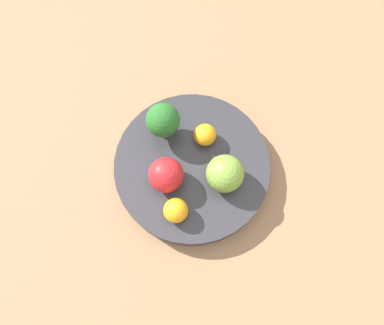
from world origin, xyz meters
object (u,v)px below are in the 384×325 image
(bowl, at_px, (192,168))
(apple_green, at_px, (226,172))
(orange_back, at_px, (207,136))
(apple_red, at_px, (166,175))
(broccoli, at_px, (163,121))
(orange_front, at_px, (176,211))

(bowl, bearing_deg, apple_green, -86.32)
(bowl, relative_size, orange_back, 7.00)
(apple_red, relative_size, orange_back, 1.51)
(bowl, relative_size, apple_red, 4.63)
(bowl, xyz_separation_m, apple_green, (0.00, -0.06, 0.05))
(broccoli, distance_m, apple_red, 0.09)
(orange_front, relative_size, orange_back, 1.05)
(bowl, xyz_separation_m, orange_front, (-0.08, -0.01, 0.04))
(apple_green, distance_m, orange_front, 0.10)
(apple_red, xyz_separation_m, apple_green, (0.04, -0.08, 0.00))
(apple_green, bearing_deg, apple_red, 118.52)
(orange_back, bearing_deg, orange_front, -176.05)
(apple_red, bearing_deg, orange_back, -17.25)
(bowl, height_order, apple_red, apple_red)
(orange_front, bearing_deg, broccoli, 34.10)
(broccoli, relative_size, orange_front, 1.90)
(broccoli, bearing_deg, apple_red, -150.72)
(broccoli, xyz_separation_m, orange_front, (-0.12, -0.08, -0.02))
(apple_green, bearing_deg, broccoli, 76.59)
(bowl, xyz_separation_m, broccoli, (0.03, 0.07, 0.06))
(broccoli, height_order, apple_green, broccoli)
(orange_back, bearing_deg, apple_green, -130.43)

